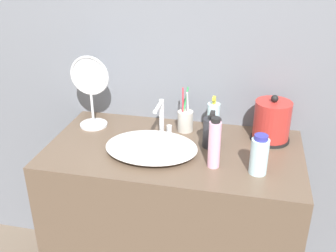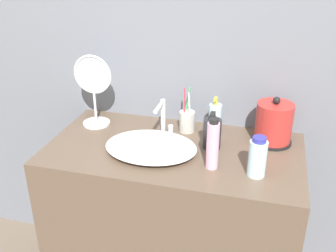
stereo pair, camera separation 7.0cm
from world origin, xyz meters
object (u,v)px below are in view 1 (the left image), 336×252
at_px(toothbrush_cup, 185,120).
at_px(shampoo_bottle, 212,132).
at_px(mouthwash_bottle, 259,155).
at_px(vanity_mirror, 91,89).
at_px(lotion_bottle, 213,118).
at_px(hand_cream_bottle, 214,144).
at_px(faucet, 162,116).
at_px(electric_kettle, 272,122).

relative_size(toothbrush_cup, shampoo_bottle, 1.27).
distance_m(mouthwash_bottle, vanity_mirror, 0.81).
distance_m(lotion_bottle, hand_cream_bottle, 0.29).
bearing_deg(vanity_mirror, faucet, -3.80).
relative_size(faucet, toothbrush_cup, 0.78).
bearing_deg(electric_kettle, lotion_bottle, 176.10).
distance_m(shampoo_bottle, vanity_mirror, 0.58).
relative_size(mouthwash_bottle, hand_cream_bottle, 0.77).
distance_m(faucet, electric_kettle, 0.48).
xyz_separation_m(faucet, shampoo_bottle, (0.23, -0.06, -0.02)).
distance_m(hand_cream_bottle, vanity_mirror, 0.65).
bearing_deg(toothbrush_cup, electric_kettle, -1.77).
height_order(electric_kettle, lotion_bottle, electric_kettle).
relative_size(electric_kettle, vanity_mirror, 0.62).
height_order(faucet, shampoo_bottle, shampoo_bottle).
bearing_deg(lotion_bottle, faucet, -162.93).
xyz_separation_m(toothbrush_cup, vanity_mirror, (-0.43, -0.04, 0.13)).
bearing_deg(vanity_mirror, electric_kettle, 1.97).
distance_m(electric_kettle, hand_cream_bottle, 0.35).
distance_m(faucet, lotion_bottle, 0.23).
bearing_deg(lotion_bottle, electric_kettle, -3.90).
relative_size(shampoo_bottle, mouthwash_bottle, 1.03).
relative_size(lotion_bottle, hand_cream_bottle, 0.86).
relative_size(toothbrush_cup, vanity_mirror, 0.61).
bearing_deg(faucet, mouthwash_bottle, -28.82).
xyz_separation_m(faucet, electric_kettle, (0.47, 0.05, -0.01)).
distance_m(faucet, hand_cream_bottle, 0.34).
bearing_deg(vanity_mirror, lotion_bottle, 4.63).
bearing_deg(shampoo_bottle, mouthwash_bottle, -41.24).
height_order(mouthwash_bottle, hand_cream_bottle, hand_cream_bottle).
xyz_separation_m(lotion_bottle, shampoo_bottle, (0.01, -0.13, -0.01)).
relative_size(electric_kettle, shampoo_bottle, 1.29).
bearing_deg(lotion_bottle, mouthwash_bottle, -55.84).
height_order(lotion_bottle, shampoo_bottle, lotion_bottle).
relative_size(faucet, hand_cream_bottle, 0.78).
relative_size(lotion_bottle, mouthwash_bottle, 1.12).
xyz_separation_m(toothbrush_cup, lotion_bottle, (0.13, 0.01, 0.02)).
relative_size(shampoo_bottle, vanity_mirror, 0.48).
distance_m(faucet, shampoo_bottle, 0.24).
distance_m(toothbrush_cup, vanity_mirror, 0.45).
distance_m(electric_kettle, shampoo_bottle, 0.27).
relative_size(toothbrush_cup, hand_cream_bottle, 1.00).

